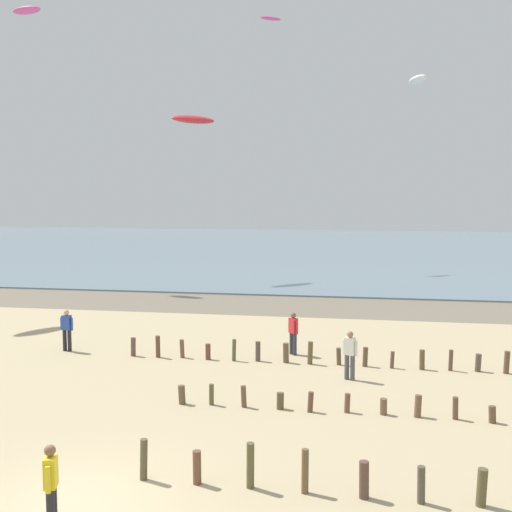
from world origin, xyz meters
TOP-DOWN VIEW (x-y plane):
  - ground_plane at (0.00, 0.00)m, footprint 160.00×160.00m
  - wet_sand_strip at (0.00, 24.16)m, footprint 120.00×6.61m
  - sea at (0.00, 62.46)m, footprint 160.00×70.00m
  - groyne_mid at (8.55, 6.52)m, footprint 16.34×0.36m
  - groyne_far at (3.78, 11.78)m, footprint 14.30×0.35m
  - person_mid_beach at (2.93, 13.09)m, footprint 0.42×0.44m
  - person_left_flank at (5.28, 9.96)m, footprint 0.53×0.35m
  - person_right_flank at (0.01, -1.19)m, footprint 0.31×0.55m
  - person_trailing_behind at (-6.25, 12.04)m, footprint 0.57×0.25m
  - kite_aloft_0 at (-7.11, 34.49)m, footprint 3.38×3.32m
  - kite_aloft_1 at (-17.91, 30.58)m, footprint 2.56×1.43m
  - kite_aloft_2 at (-2.78, 43.53)m, footprint 1.94×1.61m
  - kite_aloft_4 at (9.01, 36.05)m, footprint 1.69×3.36m

SIDE VIEW (x-z plane):
  - ground_plane at x=0.00m, z-range 0.00..0.00m
  - wet_sand_strip at x=0.00m, z-range 0.00..0.01m
  - sea at x=0.00m, z-range 0.00..0.10m
  - groyne_mid at x=8.55m, z-range -0.04..0.63m
  - groyne_far at x=3.78m, z-range -0.06..0.81m
  - person_mid_beach at x=2.93m, z-range 0.06..1.77m
  - person_left_flank at x=5.28m, z-range 0.06..1.77m
  - person_right_flank at x=0.01m, z-range 0.06..1.77m
  - person_trailing_behind at x=-6.25m, z-range 0.06..1.77m
  - kite_aloft_0 at x=-7.11m, z-range 11.39..12.24m
  - kite_aloft_4 at x=9.01m, z-range 14.16..14.72m
  - kite_aloft_1 at x=-17.91m, z-range 18.77..19.36m
  - kite_aloft_2 at x=-2.78m, z-range 20.96..21.33m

